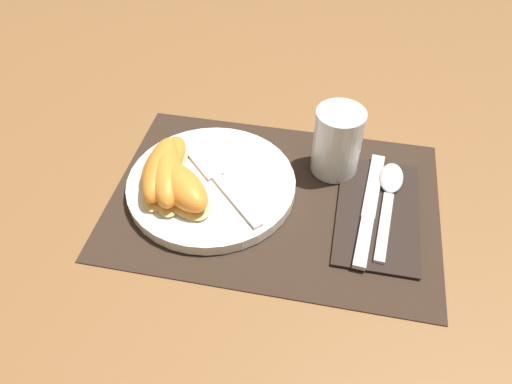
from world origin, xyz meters
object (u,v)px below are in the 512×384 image
citrus_wedge_2 (167,178)px  citrus_wedge_3 (181,188)px  spoon (390,190)px  citrus_wedge_0 (164,163)px  plate (211,185)px  knife (369,209)px  juice_glass (337,145)px  fork (219,180)px  citrus_wedge_1 (161,170)px

citrus_wedge_2 → citrus_wedge_3: (0.02, -0.01, -0.00)m
spoon → citrus_wedge_0: 0.32m
plate → citrus_wedge_2: citrus_wedge_2 is taller
knife → juice_glass: bearing=124.7°
plate → citrus_wedge_2: bearing=-156.6°
spoon → citrus_wedge_3: (-0.28, -0.08, 0.03)m
plate → juice_glass: 0.19m
spoon → fork: bearing=-170.8°
citrus_wedge_3 → citrus_wedge_1: bearing=144.1°
knife → fork: size_ratio=1.52×
juice_glass → citrus_wedge_1: size_ratio=0.76×
plate → citrus_wedge_2: 0.07m
juice_glass → plate: bearing=-154.7°
citrus_wedge_0 → citrus_wedge_3: 0.06m
citrus_wedge_0 → citrus_wedge_3: size_ratio=0.99×
citrus_wedge_0 → citrus_wedge_2: (0.02, -0.03, 0.00)m
knife → citrus_wedge_3: size_ratio=1.82×
citrus_wedge_1 → plate: bearing=9.4°
knife → spoon: (0.03, 0.04, 0.00)m
knife → fork: (-0.21, 0.00, 0.01)m
citrus_wedge_1 → citrus_wedge_3: size_ratio=1.13×
plate → juice_glass: juice_glass is taller
fork → citrus_wedge_3: size_ratio=1.19×
fork → citrus_wedge_3: citrus_wedge_3 is taller
spoon → citrus_wedge_1: citrus_wedge_1 is taller
spoon → fork: 0.24m
spoon → fork: (-0.24, -0.04, 0.01)m
plate → citrus_wedge_1: bearing=-170.6°
citrus_wedge_2 → citrus_wedge_3: citrus_wedge_2 is taller
plate → citrus_wedge_1: size_ratio=1.78×
juice_glass → knife: bearing=-55.3°
juice_glass → citrus_wedge_2: (-0.22, -0.10, -0.01)m
plate → citrus_wedge_2: (-0.05, -0.02, 0.03)m
spoon → citrus_wedge_2: size_ratio=1.44×
juice_glass → knife: 0.11m
citrus_wedge_2 → citrus_wedge_3: bearing=-30.5°
fork → citrus_wedge_1: (-0.08, -0.01, 0.02)m
juice_glass → fork: juice_glass is taller
knife → spoon: 0.05m
citrus_wedge_2 → citrus_wedge_3: size_ratio=1.09×
citrus_wedge_1 → spoon: bearing=9.2°
juice_glass → fork: 0.18m
knife → citrus_wedge_0: 0.29m
plate → citrus_wedge_0: size_ratio=2.05×
plate → citrus_wedge_1: (-0.07, -0.01, 0.03)m
citrus_wedge_2 → citrus_wedge_1: bearing=135.3°
spoon → citrus_wedge_2: citrus_wedge_2 is taller
citrus_wedge_0 → citrus_wedge_1: (0.00, -0.02, 0.00)m
citrus_wedge_1 → citrus_wedge_2: citrus_wedge_2 is taller
citrus_wedge_0 → citrus_wedge_1: 0.02m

